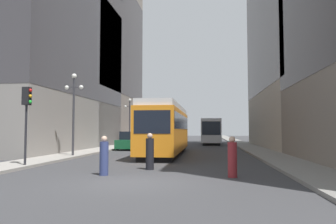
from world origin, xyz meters
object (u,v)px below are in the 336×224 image
parked_car_left_mid (130,141)px  lamp_post_left_far (130,114)px  streetcar (166,128)px  traffic_light_near_left (27,105)px  parked_car_left_near (151,138)px  pedestrian_on_sidewalk (150,153)px  lamp_post_left_near (74,102)px  pedestrian_crossing_near (104,157)px  pedestrian_crossing_far (232,158)px  transit_bus (211,130)px

parked_car_left_mid → lamp_post_left_far: bearing=107.9°
streetcar → traffic_light_near_left: size_ratio=3.34×
parked_car_left_near → streetcar: bearing=-78.1°
pedestrian_on_sidewalk → lamp_post_left_near: 9.70m
pedestrian_crossing_near → lamp_post_left_near: lamp_post_left_near is taller
parked_car_left_near → pedestrian_on_sidewalk: size_ratio=2.74×
pedestrian_crossing_far → pedestrian_on_sidewalk: size_ratio=0.94×
parked_car_left_mid → pedestrian_on_sidewalk: (4.90, -15.43, -0.00)m
transit_bus → pedestrian_crossing_far: bearing=-88.4°
transit_bus → lamp_post_left_near: (-10.14, -23.15, 2.07)m
pedestrian_crossing_far → parked_car_left_near: bearing=-111.0°
traffic_light_near_left → lamp_post_left_near: (-0.22, 6.22, 0.73)m
transit_bus → pedestrian_on_sidewalk: 29.51m
pedestrian_crossing_far → lamp_post_left_near: size_ratio=0.29×
parked_car_left_near → pedestrian_crossing_near: bearing=-85.8°
lamp_post_left_near → streetcar: bearing=28.4°
streetcar → pedestrian_crossing_near: 11.88m
transit_bus → pedestrian_on_sidewalk: transit_bus is taller
pedestrian_on_sidewalk → lamp_post_left_near: bearing=-120.5°
traffic_light_near_left → lamp_post_left_near: lamp_post_left_near is taller
pedestrian_crossing_near → lamp_post_left_far: (-5.19, 24.61, 3.12)m
parked_car_left_near → parked_car_left_mid: size_ratio=1.09×
lamp_post_left_near → lamp_post_left_far: (0.00, 16.29, -0.10)m
parked_car_left_mid → lamp_post_left_near: lamp_post_left_near is taller
pedestrian_crossing_far → lamp_post_left_near: lamp_post_left_near is taller
pedestrian_crossing_near → pedestrian_crossing_far: bearing=-95.9°
parked_car_left_near → parked_car_left_mid: 11.80m
pedestrian_crossing_far → lamp_post_left_near: bearing=-75.2°
transit_bus → lamp_post_left_far: size_ratio=1.94×
pedestrian_crossing_near → pedestrian_on_sidewalk: 2.70m
lamp_post_left_near → lamp_post_left_far: 16.29m
lamp_post_left_near → parked_car_left_mid: bearing=78.4°
parked_car_left_mid → pedestrian_on_sidewalk: size_ratio=2.53×
pedestrian_crossing_far → traffic_light_near_left: bearing=-48.5°
parked_car_left_mid → pedestrian_crossing_far: (8.76, -17.49, -0.05)m
parked_car_left_near → traffic_light_near_left: 27.45m
parked_car_left_near → parked_car_left_mid: (0.00, -11.80, -0.00)m
parked_car_left_near → pedestrian_on_sidewalk: bearing=-82.0°
streetcar → parked_car_left_mid: size_ratio=2.98×
parked_car_left_near → pedestrian_crossing_far: size_ratio=2.92×
streetcar → pedestrian_crossing_far: 12.49m
pedestrian_crossing_far → pedestrian_crossing_near: bearing=-36.6°
pedestrian_crossing_far → streetcar: bearing=-107.3°
traffic_light_near_left → lamp_post_left_near: size_ratio=0.69×
lamp_post_left_far → lamp_post_left_near: bearing=-90.0°
transit_bus → streetcar: bearing=-100.3°
parked_car_left_mid → lamp_post_left_near: size_ratio=0.77×
transit_bus → parked_car_left_near: (-8.24, -2.07, -1.10)m
traffic_light_near_left → lamp_post_left_far: 22.52m
transit_bus → lamp_post_left_near: lamp_post_left_near is taller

